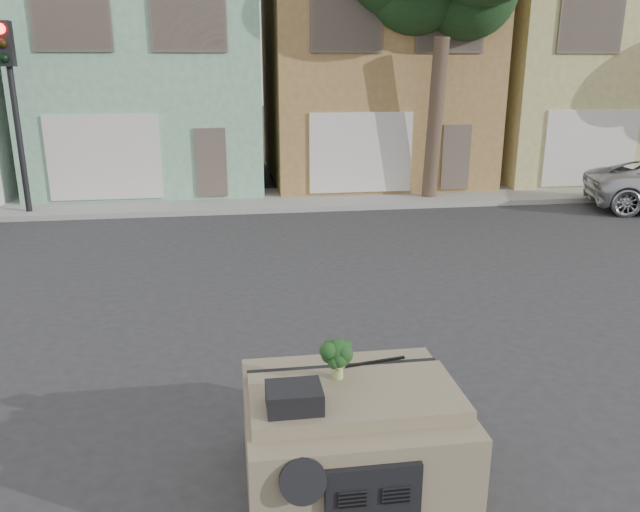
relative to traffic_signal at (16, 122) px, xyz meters
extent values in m
plane|color=#303033|center=(6.50, -9.50, -2.55)|extent=(120.00, 120.00, 0.00)
cube|color=gray|center=(6.50, 1.00, -2.47)|extent=(40.00, 3.00, 0.15)
cube|color=#81B592|center=(3.00, 5.00, 1.23)|extent=(7.20, 8.20, 7.55)
cube|color=olive|center=(10.50, 5.00, 1.23)|extent=(7.20, 8.20, 7.55)
cube|color=tan|center=(18.00, 5.00, 1.23)|extent=(7.20, 8.20, 7.55)
cube|color=black|center=(0.00, 0.00, 0.00)|extent=(0.40, 0.40, 5.10)
cube|color=#1B391A|center=(11.50, 0.30, 1.70)|extent=(4.40, 4.00, 8.50)
cube|color=#796C54|center=(6.50, -12.50, -1.99)|extent=(2.00, 1.80, 1.12)
cube|color=black|center=(5.92, -12.85, -1.33)|extent=(0.48, 0.38, 0.20)
cube|color=black|center=(6.78, -12.12, -1.42)|extent=(0.69, 0.15, 0.02)
cube|color=black|center=(6.39, -12.37, -1.23)|extent=(0.45, 0.45, 0.40)
camera|label=1|loc=(5.44, -17.60, 1.39)|focal=35.00mm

